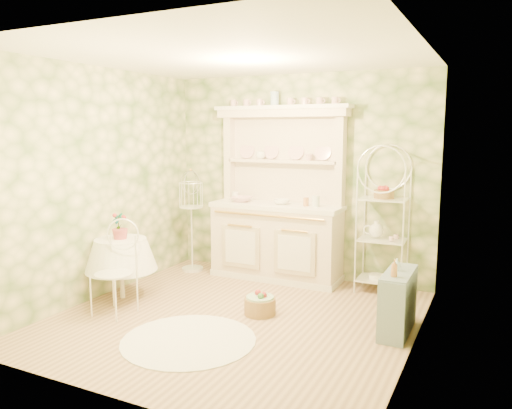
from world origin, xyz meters
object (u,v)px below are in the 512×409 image
at_px(bakers_rack, 383,214).
at_px(round_table, 122,272).
at_px(floor_basket, 260,306).
at_px(side_shelf, 398,302).
at_px(birdcage_stand, 191,217).
at_px(cafe_chair, 113,270).
at_px(kitchen_dresser, 277,194).

xyz_separation_m(bakers_rack, round_table, (-2.70, -1.59, -0.65)).
xyz_separation_m(bakers_rack, floor_basket, (-1.00, -1.36, -0.87)).
bearing_deg(bakers_rack, side_shelf, -72.53).
height_order(birdcage_stand, floor_basket, birdcage_stand).
bearing_deg(cafe_chair, side_shelf, -7.80).
distance_m(round_table, floor_basket, 1.73).
distance_m(bakers_rack, cafe_chair, 3.20).
bearing_deg(kitchen_dresser, bakers_rack, 2.26).
height_order(kitchen_dresser, birdcage_stand, kitchen_dresser).
height_order(bakers_rack, floor_basket, bakers_rack).
height_order(round_table, cafe_chair, cafe_chair).
distance_m(kitchen_dresser, birdcage_stand, 1.29).
bearing_deg(floor_basket, kitchen_dresser, 106.57).
bearing_deg(birdcage_stand, round_table, -93.85).
height_order(side_shelf, birdcage_stand, birdcage_stand).
xyz_separation_m(kitchen_dresser, side_shelf, (1.81, -1.14, -0.84)).
bearing_deg(side_shelf, round_table, 179.46).
xyz_separation_m(kitchen_dresser, round_table, (-1.31, -1.54, -0.84)).
height_order(kitchen_dresser, floor_basket, kitchen_dresser).
height_order(kitchen_dresser, cafe_chair, kitchen_dresser).
xyz_separation_m(side_shelf, birdcage_stand, (-3.03, 0.96, 0.47)).
bearing_deg(side_shelf, bakers_rack, 101.60).
distance_m(side_shelf, floor_basket, 1.44).
bearing_deg(kitchen_dresser, side_shelf, -32.28).
xyz_separation_m(bakers_rack, cafe_chair, (-2.40, -2.05, -0.47)).
bearing_deg(kitchen_dresser, birdcage_stand, -171.52).
relative_size(side_shelf, birdcage_stand, 0.46).
distance_m(side_shelf, cafe_chair, 2.96).
bearing_deg(side_shelf, birdcage_stand, 154.61).
height_order(kitchen_dresser, side_shelf, kitchen_dresser).
relative_size(round_table, floor_basket, 2.10).
height_order(kitchen_dresser, round_table, kitchen_dresser).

